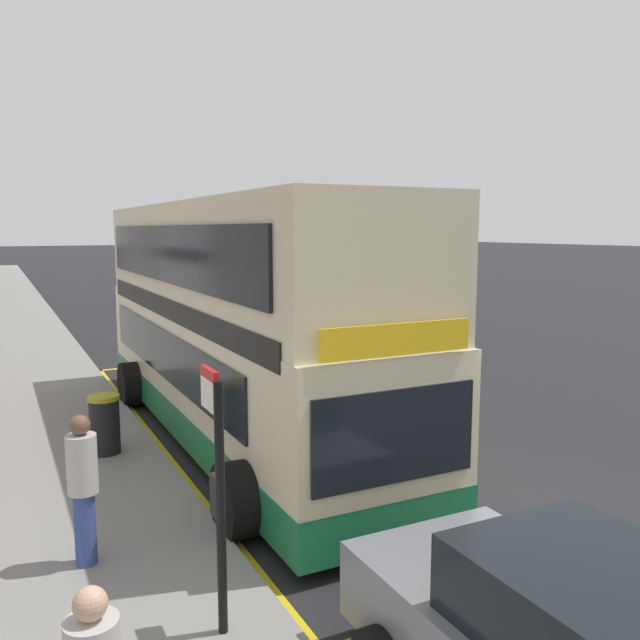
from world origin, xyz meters
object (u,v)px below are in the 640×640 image
pedestrian_waiting_near_sign (83,484)px  double_decker_bus (233,330)px  litter_bin (105,424)px  parked_car_silver_far (150,269)px  parked_car_teal_distant (310,308)px  parked_car_teal_kerbside (182,289)px  bus_stop_sign (217,478)px

pedestrian_waiting_near_sign → double_decker_bus: bearing=51.8°
litter_bin → parked_car_silver_far: bearing=76.8°
parked_car_teal_distant → parked_car_silver_far: 29.18m
parked_car_teal_kerbside → litter_bin: 24.01m
double_decker_bus → bus_stop_sign: double_decker_bus is taller
parked_car_teal_distant → pedestrian_waiting_near_sign: size_ratio=2.40×
parked_car_teal_distant → litter_bin: size_ratio=4.15×
double_decker_bus → bus_stop_sign: 6.35m
pedestrian_waiting_near_sign → litter_bin: bearing=78.3°
parked_car_teal_distant → parked_car_teal_kerbside: bearing=100.2°
parked_car_teal_distant → parked_car_silver_far: size_ratio=1.00×
double_decker_bus → pedestrian_waiting_near_sign: (-3.22, -4.09, -0.97)m
parked_car_silver_far → pedestrian_waiting_near_sign: pedestrian_waiting_near_sign is taller
parked_car_teal_distant → parked_car_teal_kerbside: size_ratio=1.00×
bus_stop_sign → parked_car_silver_far: bearing=78.6°
litter_bin → parked_car_teal_kerbside: bearing=72.1°
parked_car_silver_far → parked_car_teal_kerbside: bearing=82.9°
bus_stop_sign → parked_car_teal_distant: (9.60, 17.91, -0.84)m
parked_car_teal_distant → parked_car_silver_far: bearing=87.5°
double_decker_bus → parked_car_silver_far: (7.28, 41.15, -1.26)m
parked_car_silver_far → litter_bin: 42.58m
double_decker_bus → bus_stop_sign: (-2.23, -5.93, -0.43)m
double_decker_bus → litter_bin: double_decker_bus is taller
parked_car_silver_far → litter_bin: bearing=76.8°
bus_stop_sign → pedestrian_waiting_near_sign: bearing=118.2°
litter_bin → bus_stop_sign: bearing=-87.9°
parked_car_silver_far → bus_stop_sign: bearing=78.5°
double_decker_bus → litter_bin: bearing=-172.8°
bus_stop_sign → parked_car_teal_distant: bus_stop_sign is taller
parked_car_teal_kerbside → double_decker_bus: bearing=75.9°
parked_car_teal_kerbside → litter_bin: parked_car_teal_kerbside is taller
pedestrian_waiting_near_sign → litter_bin: (0.78, 3.78, -0.45)m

